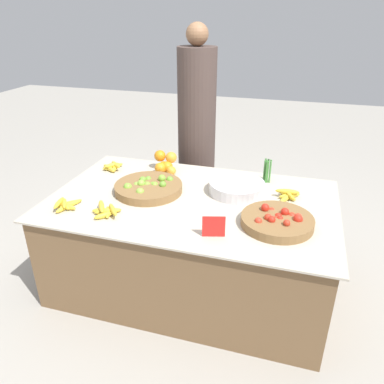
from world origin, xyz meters
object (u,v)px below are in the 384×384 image
object	(u,v)px
tomato_basket	(278,221)
lime_bowl	(149,187)
metal_bowl	(237,187)
price_sign	(214,227)
vendor_person	(197,137)

from	to	relation	value
tomato_basket	lime_bowl	bearing A→B (deg)	166.98
metal_bowl	price_sign	bearing A→B (deg)	-92.35
lime_bowl	metal_bowl	bearing A→B (deg)	14.69
lime_bowl	tomato_basket	world-z (taller)	same
lime_bowl	price_sign	distance (m)	0.66
tomato_basket	price_sign	world-z (taller)	price_sign
tomato_basket	vendor_person	bearing A→B (deg)	126.03
tomato_basket	vendor_person	world-z (taller)	vendor_person
tomato_basket	metal_bowl	bearing A→B (deg)	130.34
tomato_basket	metal_bowl	distance (m)	0.44
metal_bowl	price_sign	xyz separation A→B (m)	(-0.02, -0.55, 0.02)
lime_bowl	tomato_basket	distance (m)	0.86
tomato_basket	metal_bowl	xyz separation A→B (m)	(-0.29, 0.34, 0.01)
lime_bowl	tomato_basket	xyz separation A→B (m)	(0.84, -0.19, -0.00)
tomato_basket	metal_bowl	size ratio (longest dim) A/B	1.11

